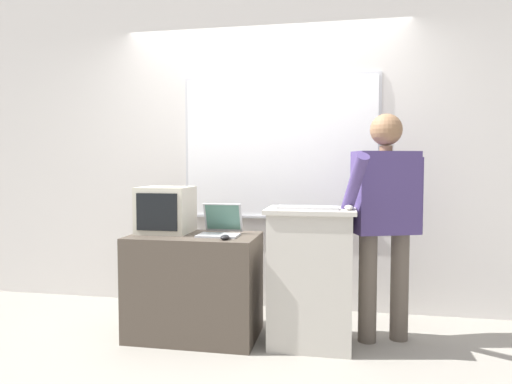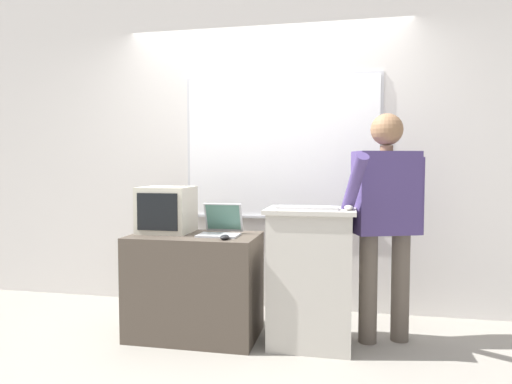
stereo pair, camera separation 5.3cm
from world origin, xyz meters
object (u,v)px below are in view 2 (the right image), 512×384
Objects in this scene: side_desk at (195,285)px; wireless_keyboard at (308,208)px; laptop at (221,225)px; crt_monitor at (167,210)px; lectern_podium at (310,277)px; computer_mouse_by_laptop at (225,237)px; person_presenter at (386,210)px; computer_mouse_by_keyboard at (349,208)px.

wireless_keyboard is at bearing -4.54° from side_desk.
laptop reaches higher than side_desk.
wireless_keyboard is 1.10m from crt_monitor.
lectern_podium is at bearing 72.82° from wireless_keyboard.
wireless_keyboard is (-0.02, -0.06, 0.49)m from lectern_podium.
computer_mouse_by_laptop is 0.26× the size of crt_monitor.
person_presenter is 3.92× the size of wireless_keyboard.
person_presenter is 1.16m from computer_mouse_by_laptop.
computer_mouse_by_laptop is at bearing -31.25° from side_desk.
lectern_podium is 1.04× the size of side_desk.
computer_mouse_by_keyboard is at bearing -14.96° from lectern_podium.
crt_monitor reaches higher than wireless_keyboard.
computer_mouse_by_keyboard reaches higher than side_desk.
person_presenter is at bearing 3.08° from crt_monitor.
crt_monitor is (-1.62, -0.09, -0.02)m from person_presenter.
computer_mouse_by_keyboard is 1.38m from crt_monitor.
laptop is (-0.67, 0.06, 0.34)m from lectern_podium.
side_desk is 3.20× the size of laptop.
computer_mouse_by_laptop is 0.87m from computer_mouse_by_keyboard.
crt_monitor reaches higher than computer_mouse_by_laptop.
person_presenter reaches higher than laptop.
person_presenter is 16.42× the size of computer_mouse_by_keyboard.
crt_monitor is (-1.09, 0.14, -0.05)m from wireless_keyboard.
crt_monitor is (-1.11, 0.09, 0.45)m from lectern_podium.
crt_monitor is (-0.25, 0.08, 0.56)m from side_desk.
laptop is (0.19, 0.05, 0.45)m from side_desk.
computer_mouse_by_keyboard is (0.84, 0.09, 0.21)m from computer_mouse_by_laptop.
wireless_keyboard is (-0.53, -0.23, 0.03)m from person_presenter.
lectern_podium is 0.72m from person_presenter.
crt_monitor reaches higher than computer_mouse_by_keyboard.
computer_mouse_by_laptop is at bearing -68.21° from laptop.
computer_mouse_by_keyboard is at bearing -2.89° from wireless_keyboard.
laptop is 0.68m from wireless_keyboard.
computer_mouse_by_keyboard reaches higher than lectern_podium.
laptop is at bearing 13.43° from side_desk.
side_desk is 1.50m from person_presenter.
wireless_keyboard is (0.84, -0.07, 0.60)m from side_desk.
side_desk is 0.49m from laptop.
person_presenter is 1.63m from crt_monitor.
computer_mouse_by_keyboard reaches higher than wireless_keyboard.
wireless_keyboard is at bearing -176.07° from person_presenter.
side_desk is at bearing 179.24° from lectern_podium.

